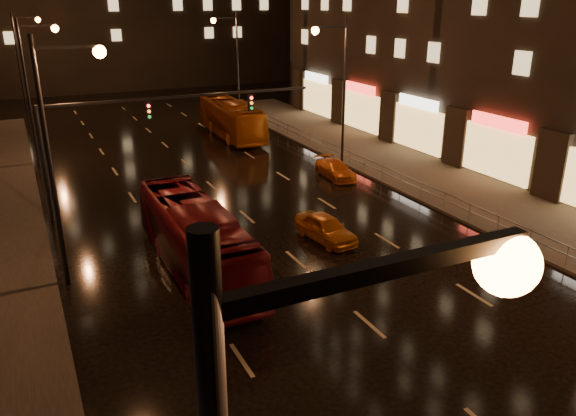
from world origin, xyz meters
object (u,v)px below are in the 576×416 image
at_px(bus_curb, 231,119).
at_px(taxi_far, 335,169).
at_px(taxi_near, 326,228).
at_px(bus_red, 196,238).

xyz_separation_m(bus_curb, taxi_far, (2.00, -14.30, -0.98)).
distance_m(taxi_near, taxi_far, 10.50).
distance_m(bus_curb, taxi_far, 14.48).
distance_m(bus_red, bus_curb, 25.70).
xyz_separation_m(taxi_near, taxi_far, (5.69, 8.82, -0.07)).
xyz_separation_m(bus_curb, taxi_near, (-3.69, -23.12, -0.91)).
height_order(taxi_near, taxi_far, taxi_near).
relative_size(bus_red, taxi_near, 2.89).
height_order(bus_red, taxi_far, bus_red).
xyz_separation_m(bus_red, taxi_far, (12.33, 9.23, -0.95)).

